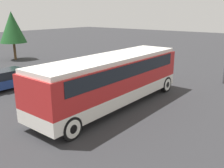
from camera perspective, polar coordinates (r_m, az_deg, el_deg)
ground_plane at (r=14.59m, az=0.00°, el=-4.95°), size 120.00×120.00×0.00m
tour_bus at (r=14.13m, az=0.24°, el=1.83°), size 10.45×2.68×2.91m
parked_car_near at (r=21.94m, az=-3.20°, el=4.23°), size 4.78×1.80×1.53m
parked_car_mid at (r=19.15m, az=-22.53°, el=1.06°), size 4.33×1.78×1.37m
tree_center at (r=30.68m, az=-21.85°, el=11.94°), size 2.92×2.92×5.37m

